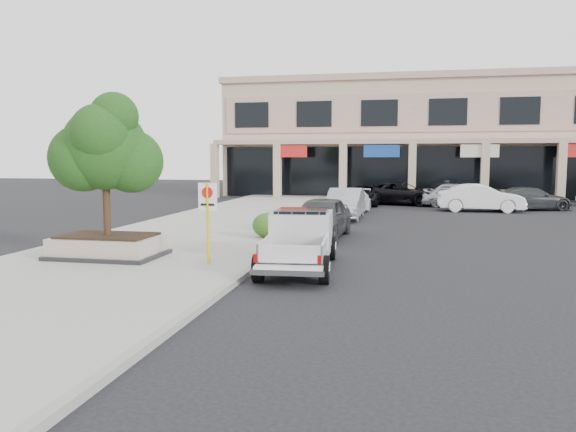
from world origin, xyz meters
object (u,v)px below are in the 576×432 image
(planter_tree, at_px, (112,149))
(planter, at_px, (108,246))
(pickup_truck, at_px, (299,241))
(lot_car_e, at_px, (461,195))
(lot_car_a, at_px, (452,197))
(curb_car_d, at_px, (364,195))
(lot_car_b, at_px, (481,198))
(curb_car_a, at_px, (321,217))
(curb_car_b, at_px, (345,204))
(lot_car_c, at_px, (531,199))
(curb_car_c, at_px, (350,201))
(no_parking_sign, at_px, (208,212))
(lot_car_d, at_px, (402,193))

(planter_tree, bearing_deg, planter, -131.03)
(planter, bearing_deg, pickup_truck, -0.06)
(pickup_truck, distance_m, lot_car_e, 22.61)
(planter, distance_m, pickup_truck, 5.89)
(planter, relative_size, pickup_truck, 0.62)
(pickup_truck, distance_m, lot_car_a, 22.41)
(planter, relative_size, curb_car_d, 0.66)
(pickup_truck, distance_m, curb_car_d, 21.89)
(planter, height_order, lot_car_b, lot_car_b)
(planter_tree, distance_m, pickup_truck, 6.31)
(curb_car_a, xyz_separation_m, lot_car_a, (6.16, 15.25, -0.14))
(curb_car_b, distance_m, lot_car_c, 12.51)
(curb_car_d, bearing_deg, lot_car_a, 3.92)
(curb_car_c, bearing_deg, planter, -104.09)
(planter_tree, xyz_separation_m, curb_car_b, (5.62, 13.29, -2.63))
(lot_car_c, bearing_deg, no_parking_sign, 130.84)
(planter, xyz_separation_m, planter_tree, (0.13, 0.15, 2.94))
(curb_car_d, bearing_deg, lot_car_c, -2.01)
(curb_car_a, bearing_deg, curb_car_d, 91.64)
(lot_car_d, bearing_deg, curb_car_c, 172.35)
(lot_car_b, relative_size, lot_car_c, 1.02)
(lot_car_c, xyz_separation_m, lot_car_d, (-7.61, 2.32, 0.07))
(curb_car_d, relative_size, lot_car_d, 0.89)
(no_parking_sign, height_order, pickup_truck, no_parking_sign)
(curb_car_a, distance_m, lot_car_c, 17.57)
(lot_car_b, bearing_deg, curb_car_a, 149.84)
(planter, distance_m, lot_car_a, 24.60)
(planter, height_order, lot_car_d, lot_car_d)
(pickup_truck, height_order, curb_car_d, pickup_truck)
(curb_car_c, xyz_separation_m, lot_car_c, (10.42, 4.20, 0.01))
(curb_car_a, relative_size, curb_car_b, 1.00)
(curb_car_b, bearing_deg, no_parking_sign, -99.21)
(curb_car_b, distance_m, curb_car_d, 8.44)
(pickup_truck, xyz_separation_m, curb_car_b, (-0.12, 13.45, -0.03))
(curb_car_c, bearing_deg, curb_car_b, -84.14)
(curb_car_b, bearing_deg, lot_car_d, 73.91)
(curb_car_c, distance_m, lot_car_e, 8.52)
(no_parking_sign, xyz_separation_m, curb_car_d, (2.79, 22.28, -0.96))
(pickup_truck, bearing_deg, curb_car_b, 86.04)
(curb_car_a, relative_size, lot_car_c, 1.00)
(planter, relative_size, lot_car_d, 0.59)
(planter, relative_size, no_parking_sign, 1.39)
(no_parking_sign, relative_size, lot_car_a, 0.59)
(no_parking_sign, distance_m, lot_car_e, 23.83)
(lot_car_a, distance_m, lot_car_b, 3.13)
(planter_tree, height_order, lot_car_c, planter_tree)
(planter, xyz_separation_m, lot_car_d, (8.54, 22.71, 0.28))
(no_parking_sign, bearing_deg, curb_car_c, 81.82)
(no_parking_sign, xyz_separation_m, lot_car_e, (8.89, 22.09, -0.84))
(no_parking_sign, height_order, lot_car_b, no_parking_sign)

